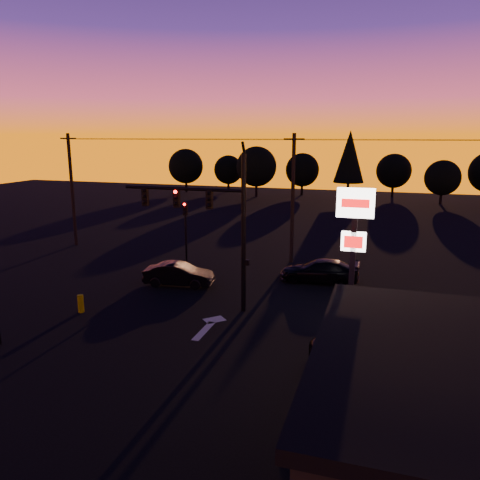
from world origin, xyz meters
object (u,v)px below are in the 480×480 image
(car_mid, at_px, (179,274))
(suv_parked, at_px, (354,373))
(pylon_sign, at_px, (354,234))
(traffic_signal_mast, at_px, (213,215))
(car_right, at_px, (319,271))
(secondary_signal, at_px, (186,224))
(bollard, at_px, (81,304))

(car_mid, distance_m, suv_parked, 14.24)
(pylon_sign, bearing_deg, traffic_signal_mast, 160.64)
(suv_parked, bearing_deg, car_right, 83.63)
(secondary_signal, height_order, car_right, secondary_signal)
(traffic_signal_mast, bearing_deg, car_right, 52.60)
(traffic_signal_mast, height_order, car_mid, traffic_signal_mast)
(traffic_signal_mast, bearing_deg, bollard, -156.99)
(car_mid, bearing_deg, car_right, -75.89)
(bollard, height_order, car_right, car_right)
(traffic_signal_mast, distance_m, pylon_sign, 7.52)
(car_mid, height_order, suv_parked, suv_parked)
(secondary_signal, distance_m, bollard, 10.54)
(pylon_sign, height_order, suv_parked, pylon_sign)
(pylon_sign, distance_m, suv_parked, 5.67)
(car_right, bearing_deg, pylon_sign, 13.18)
(pylon_sign, distance_m, car_mid, 12.47)
(car_mid, relative_size, car_right, 0.87)
(traffic_signal_mast, height_order, pylon_sign, traffic_signal_mast)
(bollard, bearing_deg, suv_parked, -14.60)
(pylon_sign, xyz_separation_m, car_mid, (-10.45, 5.35, -4.23))
(car_mid, xyz_separation_m, car_right, (7.99, 3.22, 0.01))
(secondary_signal, height_order, pylon_sign, pylon_sign)
(pylon_sign, xyz_separation_m, suv_parked, (0.48, -3.79, -4.20))
(bollard, distance_m, car_right, 13.99)
(bollard, xyz_separation_m, suv_parked, (13.87, -3.61, 0.26))
(pylon_sign, height_order, bollard, pylon_sign)
(secondary_signal, distance_m, pylon_sign, 15.75)
(bollard, bearing_deg, car_right, 38.64)
(traffic_signal_mast, height_order, car_right, traffic_signal_mast)
(secondary_signal, bearing_deg, bollard, -97.77)
(secondary_signal, distance_m, car_mid, 5.36)
(secondary_signal, bearing_deg, suv_parked, -47.82)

